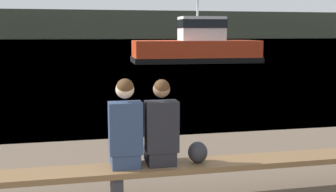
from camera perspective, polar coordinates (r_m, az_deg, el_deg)
The scene contains 7 objects.
water_surface at distance 127.84m, azimuth -12.42°, elevation 7.46°, with size 240.00×240.00×0.00m, color #5684A3.
far_shoreline at distance 144.27m, azimuth -12.49°, elevation 9.41°, with size 600.00×12.00×9.30m, color #424738.
bench_main at distance 4.93m, azimuth -7.01°, elevation -10.49°, with size 8.06×0.45×0.46m.
person_left at distance 4.80m, azimuth -5.81°, elevation -4.45°, with size 0.37×0.42×1.03m.
person_right at distance 4.87m, azimuth -0.93°, elevation -4.46°, with size 0.37×0.42×1.01m.
shopping_bag at distance 5.03m, azimuth 4.05°, elevation -7.61°, with size 0.23×0.23×0.25m.
tugboat_red at distance 28.97m, azimuth 3.88°, elevation 6.53°, with size 8.73×3.83×6.56m.
Camera 1 is at (-0.14, -2.19, 1.99)m, focal length 45.00 mm.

